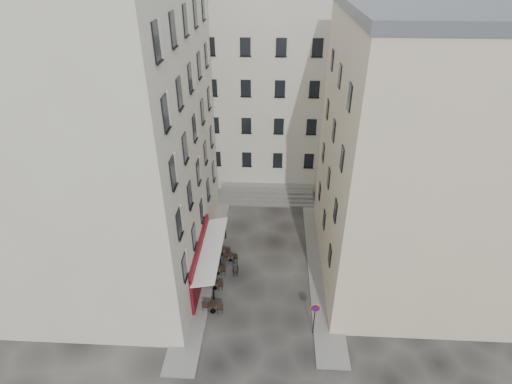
# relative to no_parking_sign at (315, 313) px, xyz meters

# --- Properties ---
(ground) EXTENTS (90.00, 90.00, 0.00)m
(ground) POSITION_rel_no_parking_sign_xyz_m (-3.45, 3.42, -1.81)
(ground) COLOR black
(ground) RESTS_ON ground
(sidewalk_left) EXTENTS (2.00, 22.00, 0.12)m
(sidewalk_left) POSITION_rel_no_parking_sign_xyz_m (-7.95, 7.42, -1.75)
(sidewalk_left) COLOR slate
(sidewalk_left) RESTS_ON ground
(sidewalk_right) EXTENTS (2.00, 18.00, 0.12)m
(sidewalk_right) POSITION_rel_no_parking_sign_xyz_m (1.05, 6.42, -1.75)
(sidewalk_right) COLOR slate
(sidewalk_right) RESTS_ON ground
(building_left) EXTENTS (12.20, 16.20, 20.60)m
(building_left) POSITION_rel_no_parking_sign_xyz_m (-13.95, 6.42, 8.50)
(building_left) COLOR beige
(building_left) RESTS_ON ground
(building_right) EXTENTS (12.20, 14.20, 18.60)m
(building_right) POSITION_rel_no_parking_sign_xyz_m (7.05, 6.92, 7.50)
(building_right) COLOR beige
(building_right) RESTS_ON ground
(building_back) EXTENTS (18.20, 10.20, 18.60)m
(building_back) POSITION_rel_no_parking_sign_xyz_m (-4.45, 22.42, 7.50)
(building_back) COLOR beige
(building_back) RESTS_ON ground
(cafe_storefront) EXTENTS (1.74, 7.30, 3.50)m
(cafe_storefront) POSITION_rel_no_parking_sign_xyz_m (-7.77, 4.42, 0.07)
(cafe_storefront) COLOR #4C0A12
(cafe_storefront) RESTS_ON ground
(stone_steps) EXTENTS (9.00, 3.15, 0.80)m
(stone_steps) POSITION_rel_no_parking_sign_xyz_m (-3.45, 16.00, -1.41)
(stone_steps) COLOR #5B5856
(stone_steps) RESTS_ON ground
(bollard_near) EXTENTS (0.12, 0.12, 0.98)m
(bollard_near) POSITION_rel_no_parking_sign_xyz_m (-6.70, 2.42, -1.28)
(bollard_near) COLOR black
(bollard_near) RESTS_ON ground
(bollard_mid) EXTENTS (0.12, 0.12, 0.98)m
(bollard_mid) POSITION_rel_no_parking_sign_xyz_m (-6.70, 5.92, -1.28)
(bollard_mid) COLOR black
(bollard_mid) RESTS_ON ground
(bollard_far) EXTENTS (0.12, 0.12, 0.98)m
(bollard_far) POSITION_rel_no_parking_sign_xyz_m (-6.70, 9.42, -1.28)
(bollard_far) COLOR black
(bollard_far) RESTS_ON ground
(no_parking_sign) EXTENTS (0.58, 0.10, 2.55)m
(no_parking_sign) POSITION_rel_no_parking_sign_xyz_m (0.00, 0.00, 0.00)
(no_parking_sign) COLOR black
(no_parking_sign) RESTS_ON ground
(bistro_table_a) EXTENTS (1.39, 0.65, 0.98)m
(bistro_table_a) POSITION_rel_no_parking_sign_xyz_m (-6.62, 1.42, -1.31)
(bistro_table_a) COLOR black
(bistro_table_a) RESTS_ON ground
(bistro_table_b) EXTENTS (1.21, 0.57, 0.85)m
(bistro_table_b) POSITION_rel_no_parking_sign_xyz_m (-6.80, 3.56, -1.37)
(bistro_table_b) COLOR black
(bistro_table_b) RESTS_ON ground
(bistro_table_c) EXTENTS (1.32, 0.62, 0.93)m
(bistro_table_c) POSITION_rel_no_parking_sign_xyz_m (-6.82, 5.10, -1.34)
(bistro_table_c) COLOR black
(bistro_table_c) RESTS_ON ground
(bistro_table_d) EXTENTS (1.15, 0.54, 0.81)m
(bistro_table_d) POSITION_rel_no_parking_sign_xyz_m (-5.98, 6.63, -1.40)
(bistro_table_d) COLOR black
(bistro_table_d) RESTS_ON ground
(bistro_table_e) EXTENTS (1.27, 0.60, 0.89)m
(bistro_table_e) POSITION_rel_no_parking_sign_xyz_m (-6.70, 7.31, -1.35)
(bistro_table_e) COLOR black
(bistro_table_e) RESTS_ON ground
(pedestrian) EXTENTS (0.70, 0.65, 1.60)m
(pedestrian) POSITION_rel_no_parking_sign_xyz_m (-5.44, 4.94, -1.01)
(pedestrian) COLOR black
(pedestrian) RESTS_ON ground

